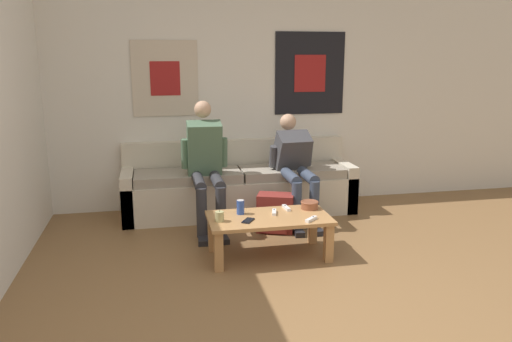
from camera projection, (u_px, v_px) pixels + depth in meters
The scene contains 14 objects.
ground_plane at pixel (293, 335), 3.09m from camera, with size 18.00×18.00×0.00m, color brown.
wall_back at pixel (225, 93), 5.52m from camera, with size 10.00×0.07×2.55m.
couch at pixel (239, 187), 5.44m from camera, with size 2.48×0.66×0.77m.
coffee_table at pixel (269, 224), 4.24m from camera, with size 1.03×0.54×0.36m.
person_seated_adult at pixel (206, 161), 4.93m from camera, with size 0.47×0.88×1.24m.
person_seated_teen at pixel (295, 164), 5.16m from camera, with size 0.47×0.96×1.08m.
backpack at pixel (275, 214), 4.86m from camera, with size 0.40×0.32×0.37m.
ceramic_bowl at pixel (310, 204), 4.42m from camera, with size 0.16×0.16×0.07m.
pillar_candle at pixel (220, 216), 4.09m from camera, with size 0.07×0.07×0.10m.
drink_can_blue at pixel (240, 207), 4.27m from camera, with size 0.07×0.07×0.12m.
game_controller_near_left at pixel (274, 212), 4.29m from camera, with size 0.07×0.15×0.03m.
game_controller_near_right at pixel (286, 208), 4.42m from camera, with size 0.05×0.15×0.03m.
game_controller_far_center at pixel (311, 219), 4.11m from camera, with size 0.13×0.12×0.03m.
cell_phone at pixel (248, 221), 4.10m from camera, with size 0.13×0.15×0.01m.
Camera 1 is at (-0.78, -2.68, 1.70)m, focal length 35.00 mm.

